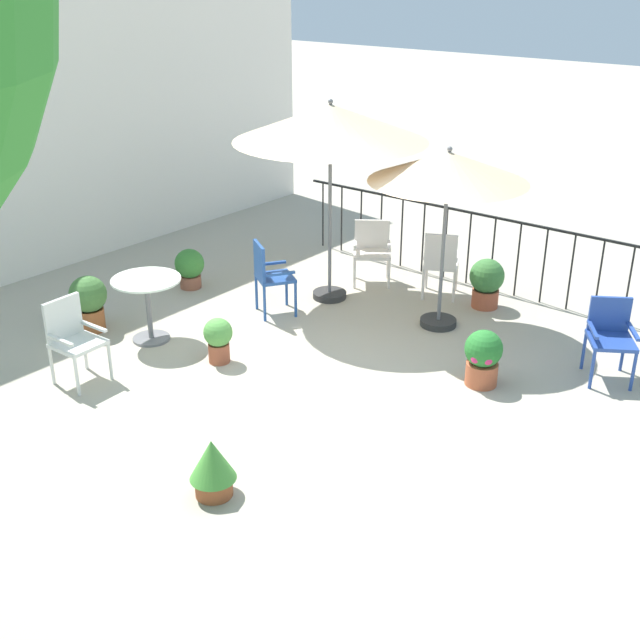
{
  "coord_description": "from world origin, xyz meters",
  "views": [
    {
      "loc": [
        -5.68,
        -4.66,
        4.04
      ],
      "look_at": [
        0.0,
        -0.08,
        0.75
      ],
      "focal_mm": 44.78,
      "sensor_mm": 36.0,
      "label": 1
    }
  ],
  "objects_px": {
    "cafe_table_0": "(148,297)",
    "patio_chair_3": "(72,335)",
    "potted_plant_0": "(89,300)",
    "potted_plant_5": "(190,267)",
    "patio_chair_2": "(610,333)",
    "patio_umbrella_0": "(448,169)",
    "potted_plant_4": "(486,281)",
    "patio_chair_1": "(372,247)",
    "patio_umbrella_1": "(330,124)",
    "potted_plant_6": "(218,338)",
    "potted_plant_1": "(213,466)",
    "patio_chair_0": "(269,273)",
    "potted_plant_2": "(483,357)",
    "patio_chair_4": "(441,260)"
  },
  "relations": [
    {
      "from": "patio_umbrella_0",
      "to": "potted_plant_6",
      "type": "height_order",
      "value": "patio_umbrella_0"
    },
    {
      "from": "patio_chair_4",
      "to": "potted_plant_2",
      "type": "bearing_deg",
      "value": -138.23
    },
    {
      "from": "cafe_table_0",
      "to": "patio_chair_3",
      "type": "height_order",
      "value": "patio_chair_3"
    },
    {
      "from": "patio_chair_4",
      "to": "potted_plant_4",
      "type": "distance_m",
      "value": 0.65
    },
    {
      "from": "patio_umbrella_1",
      "to": "patio_umbrella_0",
      "type": "bearing_deg",
      "value": -84.75
    },
    {
      "from": "potted_plant_0",
      "to": "potted_plant_1",
      "type": "distance_m",
      "value": 3.73
    },
    {
      "from": "potted_plant_4",
      "to": "patio_chair_3",
      "type": "bearing_deg",
      "value": 151.52
    },
    {
      "from": "patio_umbrella_1",
      "to": "potted_plant_4",
      "type": "bearing_deg",
      "value": -59.79
    },
    {
      "from": "patio_chair_2",
      "to": "potted_plant_4",
      "type": "xyz_separation_m",
      "value": [
        0.88,
        1.89,
        -0.16
      ]
    },
    {
      "from": "potted_plant_1",
      "to": "potted_plant_5",
      "type": "relative_size",
      "value": 0.97
    },
    {
      "from": "patio_umbrella_1",
      "to": "patio_chair_2",
      "type": "xyz_separation_m",
      "value": [
        0.13,
        -3.62,
        -1.75
      ]
    },
    {
      "from": "patio_chair_3",
      "to": "patio_chair_4",
      "type": "distance_m",
      "value": 4.7
    },
    {
      "from": "patio_umbrella_0",
      "to": "potted_plant_6",
      "type": "distance_m",
      "value": 3.18
    },
    {
      "from": "patio_umbrella_1",
      "to": "patio_chair_1",
      "type": "xyz_separation_m",
      "value": [
        0.83,
        -0.07,
        -1.77
      ]
    },
    {
      "from": "cafe_table_0",
      "to": "patio_chair_2",
      "type": "distance_m",
      "value": 5.08
    },
    {
      "from": "potted_plant_0",
      "to": "potted_plant_4",
      "type": "bearing_deg",
      "value": -42.81
    },
    {
      "from": "cafe_table_0",
      "to": "potted_plant_1",
      "type": "xyz_separation_m",
      "value": [
        -1.63,
        -2.72,
        -0.25
      ]
    },
    {
      "from": "patio_umbrella_1",
      "to": "potted_plant_4",
      "type": "distance_m",
      "value": 2.77
    },
    {
      "from": "patio_chair_1",
      "to": "patio_chair_4",
      "type": "xyz_separation_m",
      "value": [
        0.07,
        -1.04,
        0.03
      ]
    },
    {
      "from": "patio_chair_2",
      "to": "potted_plant_1",
      "type": "relative_size",
      "value": 1.63
    },
    {
      "from": "cafe_table_0",
      "to": "patio_chair_1",
      "type": "height_order",
      "value": "patio_chair_1"
    },
    {
      "from": "patio_chair_0",
      "to": "patio_chair_2",
      "type": "bearing_deg",
      "value": -75.4
    },
    {
      "from": "potted_plant_0",
      "to": "potted_plant_5",
      "type": "relative_size",
      "value": 1.27
    },
    {
      "from": "potted_plant_5",
      "to": "patio_umbrella_0",
      "type": "bearing_deg",
      "value": -72.26
    },
    {
      "from": "patio_chair_3",
      "to": "potted_plant_6",
      "type": "bearing_deg",
      "value": -35.29
    },
    {
      "from": "patio_chair_1",
      "to": "patio_chair_2",
      "type": "distance_m",
      "value": 3.62
    },
    {
      "from": "potted_plant_0",
      "to": "potted_plant_4",
      "type": "distance_m",
      "value": 4.89
    },
    {
      "from": "patio_umbrella_1",
      "to": "potted_plant_6",
      "type": "distance_m",
      "value": 2.96
    },
    {
      "from": "patio_chair_4",
      "to": "patio_chair_2",
      "type": "bearing_deg",
      "value": -107.15
    },
    {
      "from": "potted_plant_2",
      "to": "patio_chair_4",
      "type": "bearing_deg",
      "value": 41.77
    },
    {
      "from": "potted_plant_1",
      "to": "potted_plant_4",
      "type": "height_order",
      "value": "potted_plant_4"
    },
    {
      "from": "patio_chair_2",
      "to": "potted_plant_1",
      "type": "bearing_deg",
      "value": 156.85
    },
    {
      "from": "patio_chair_1",
      "to": "patio_chair_3",
      "type": "relative_size",
      "value": 0.93
    },
    {
      "from": "potted_plant_5",
      "to": "potted_plant_6",
      "type": "xyz_separation_m",
      "value": [
        -1.31,
        -1.88,
        -0.0
      ]
    },
    {
      "from": "cafe_table_0",
      "to": "patio_chair_3",
      "type": "relative_size",
      "value": 0.88
    },
    {
      "from": "patio_chair_0",
      "to": "patio_chair_4",
      "type": "distance_m",
      "value": 2.25
    },
    {
      "from": "patio_umbrella_1",
      "to": "patio_chair_2",
      "type": "relative_size",
      "value": 2.99
    },
    {
      "from": "patio_umbrella_1",
      "to": "potted_plant_2",
      "type": "bearing_deg",
      "value": -107.67
    },
    {
      "from": "potted_plant_1",
      "to": "patio_chair_1",
      "type": "bearing_deg",
      "value": 20.77
    },
    {
      "from": "patio_chair_2",
      "to": "potted_plant_4",
      "type": "bearing_deg",
      "value": 65.13
    },
    {
      "from": "patio_chair_4",
      "to": "potted_plant_5",
      "type": "relative_size",
      "value": 1.68
    },
    {
      "from": "potted_plant_4",
      "to": "potted_plant_5",
      "type": "height_order",
      "value": "potted_plant_4"
    },
    {
      "from": "patio_umbrella_0",
      "to": "potted_plant_5",
      "type": "distance_m",
      "value": 3.78
    },
    {
      "from": "patio_chair_1",
      "to": "potted_plant_0",
      "type": "height_order",
      "value": "patio_chair_1"
    },
    {
      "from": "patio_chair_2",
      "to": "patio_umbrella_0",
      "type": "bearing_deg",
      "value": 89.66
    },
    {
      "from": "patio_umbrella_0",
      "to": "potted_plant_5",
      "type": "xyz_separation_m",
      "value": [
        -1.04,
        3.25,
        -1.62
      ]
    },
    {
      "from": "cafe_table_0",
      "to": "patio_chair_3",
      "type": "xyz_separation_m",
      "value": [
        -1.13,
        -0.15,
        -0.02
      ]
    },
    {
      "from": "patio_chair_2",
      "to": "patio_umbrella_1",
      "type": "bearing_deg",
      "value": 92.09
    },
    {
      "from": "cafe_table_0",
      "to": "potted_plant_6",
      "type": "xyz_separation_m",
      "value": [
        0.1,
        -1.02,
        -0.25
      ]
    },
    {
      "from": "potted_plant_4",
      "to": "potted_plant_0",
      "type": "bearing_deg",
      "value": 137.19
    }
  ]
}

